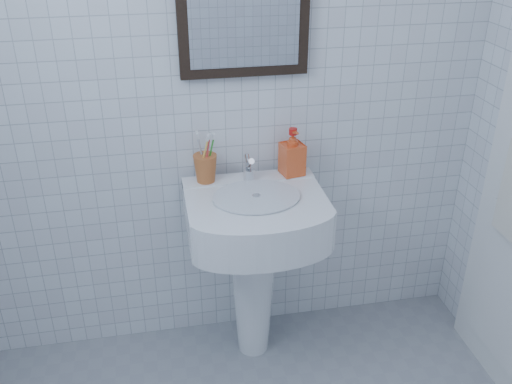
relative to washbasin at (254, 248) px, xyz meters
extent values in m
cube|color=silver|center=(-0.08, 0.21, 0.69)|extent=(2.20, 0.02, 2.50)
cone|color=white|center=(0.00, 0.02, -0.22)|extent=(0.21, 0.21, 0.68)
cube|color=white|center=(0.00, -0.03, 0.18)|extent=(0.54, 0.39, 0.17)
cube|color=white|center=(0.00, 0.13, 0.25)|extent=(0.54, 0.10, 0.03)
cylinder|color=white|center=(0.00, -0.05, 0.27)|extent=(0.34, 0.34, 0.01)
cylinder|color=silver|center=(0.00, 0.10, 0.29)|extent=(0.05, 0.05, 0.05)
cylinder|color=silver|center=(0.00, 0.09, 0.35)|extent=(0.02, 0.09, 0.07)
cylinder|color=silver|center=(0.00, 0.12, 0.33)|extent=(0.03, 0.05, 0.09)
imported|color=red|center=(0.18, 0.12, 0.37)|extent=(0.11, 0.11, 0.20)
camera|label=1|loc=(-0.37, -1.96, 1.32)|focal=40.00mm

